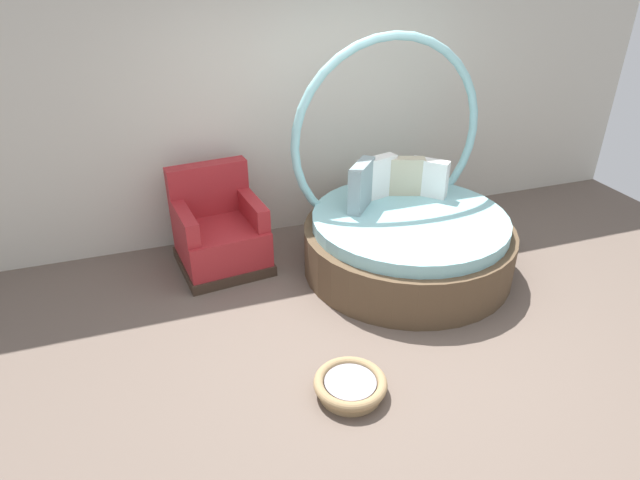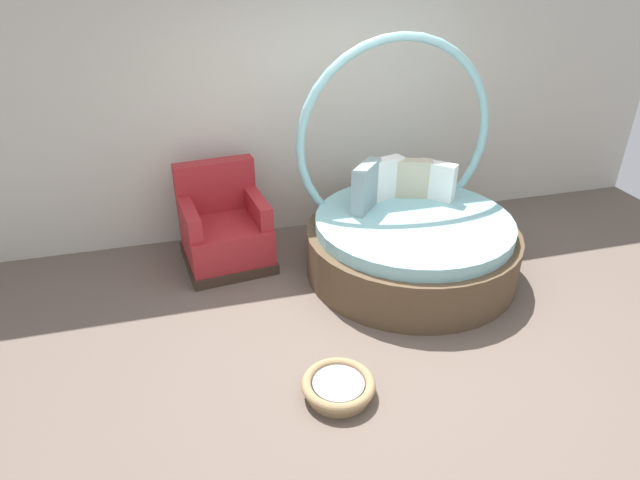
% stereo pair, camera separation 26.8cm
% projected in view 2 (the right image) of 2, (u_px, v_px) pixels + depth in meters
% --- Properties ---
extents(ground_plane, '(8.00, 8.00, 0.02)m').
position_uv_depth(ground_plane, '(380.00, 338.00, 4.29)').
color(ground_plane, '#66564C').
extents(back_wall, '(8.00, 0.12, 2.78)m').
position_uv_depth(back_wall, '(312.00, 97.00, 5.39)').
color(back_wall, beige).
rests_on(back_wall, ground_plane).
extents(round_daybed, '(1.95, 1.95, 2.09)m').
position_uv_depth(round_daybed, '(409.00, 231.00, 5.02)').
color(round_daybed, brown).
rests_on(round_daybed, ground_plane).
extents(red_armchair, '(0.88, 0.88, 0.94)m').
position_uv_depth(red_armchair, '(224.00, 230.00, 5.17)').
color(red_armchair, '#38281E').
rests_on(red_armchair, ground_plane).
extents(pet_basket, '(0.51, 0.51, 0.13)m').
position_uv_depth(pet_basket, '(338.00, 387.00, 3.70)').
color(pet_basket, '#9E7F56').
rests_on(pet_basket, ground_plane).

